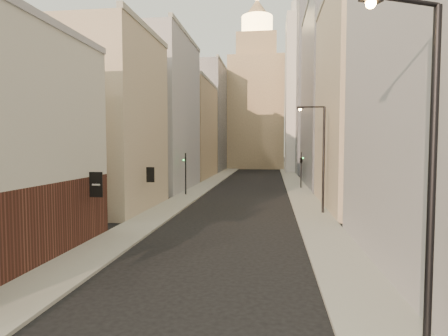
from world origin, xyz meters
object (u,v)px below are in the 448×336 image
at_px(streetlamp_near, 426,159).
at_px(traffic_light_left, 186,166).
at_px(white_tower, 304,88).
at_px(traffic_light_right, 301,160).
at_px(streetlamp_mid, 321,153).
at_px(clock_tower, 257,100).

xyz_separation_m(streetlamp_near, traffic_light_left, (-14.13, 31.95, -2.09)).
relative_size(white_tower, traffic_light_right, 8.30).
bearing_deg(streetlamp_near, streetlamp_mid, 65.10).
bearing_deg(white_tower, clock_tower, 128.16).
xyz_separation_m(streetlamp_mid, traffic_light_right, (-0.16, 18.97, -1.40)).
height_order(clock_tower, traffic_light_left, clock_tower).
height_order(traffic_light_left, traffic_light_right, same).
distance_m(white_tower, traffic_light_left, 47.90).
relative_size(streetlamp_near, traffic_light_left, 1.95).
bearing_deg(traffic_light_right, traffic_light_left, 39.80).
bearing_deg(streetlamp_near, traffic_light_right, 65.34).
height_order(white_tower, streetlamp_near, white_tower).
xyz_separation_m(white_tower, traffic_light_left, (-16.98, -42.15, -15.13)).
bearing_deg(clock_tower, streetlamp_mid, -82.98).
bearing_deg(clock_tower, traffic_light_left, -96.08).
height_order(clock_tower, white_tower, clock_tower).
distance_m(streetlamp_mid, traffic_light_right, 19.02).
bearing_deg(traffic_light_left, clock_tower, -93.12).
bearing_deg(streetlamp_near, white_tower, 62.92).
distance_m(clock_tower, white_tower, 17.83).
relative_size(white_tower, streetlamp_near, 4.26).
height_order(white_tower, traffic_light_left, white_tower).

